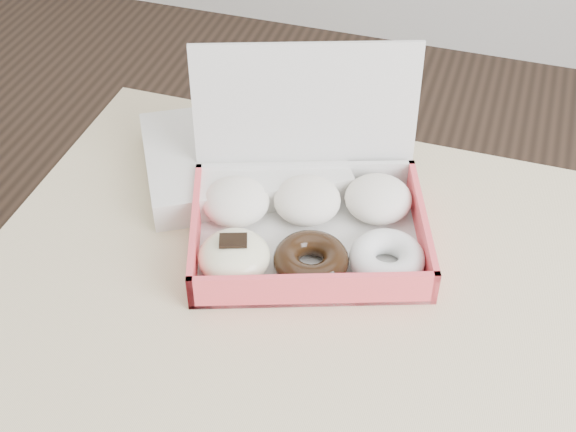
% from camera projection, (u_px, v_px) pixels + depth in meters
% --- Properties ---
extents(table, '(1.20, 0.80, 0.75)m').
position_uv_depth(table, '(445.00, 411.00, 0.93)').
color(table, tan).
rests_on(table, ground).
extents(donut_box, '(0.36, 0.33, 0.21)m').
position_uv_depth(donut_box, '(306.00, 215.00, 1.01)').
color(donut_box, silver).
rests_on(donut_box, table).
extents(newspapers, '(0.34, 0.32, 0.04)m').
position_uv_depth(newspapers, '(242.00, 157.00, 1.12)').
color(newspapers, white).
rests_on(newspapers, table).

